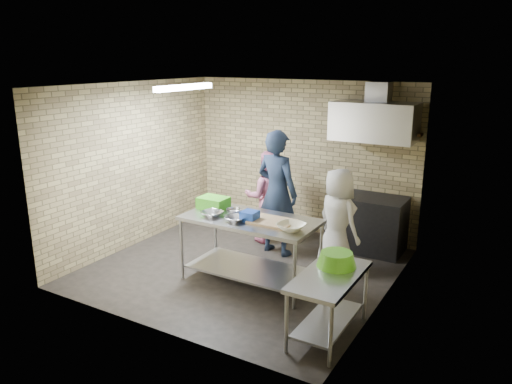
# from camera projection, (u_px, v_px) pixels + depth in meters

# --- Properties ---
(floor) EXTENTS (4.20, 4.20, 0.00)m
(floor) POSITION_uv_depth(u_px,v_px,m) (244.00, 267.00, 7.42)
(floor) COLOR black
(floor) RESTS_ON ground
(ceiling) EXTENTS (4.20, 4.20, 0.00)m
(ceiling) POSITION_uv_depth(u_px,v_px,m) (242.00, 85.00, 6.70)
(ceiling) COLOR black
(ceiling) RESTS_ON ground
(back_wall) EXTENTS (4.20, 0.06, 2.70)m
(back_wall) POSITION_uv_depth(u_px,v_px,m) (302.00, 157.00, 8.73)
(back_wall) COLOR tan
(back_wall) RESTS_ON ground
(front_wall) EXTENTS (4.20, 0.06, 2.70)m
(front_wall) POSITION_uv_depth(u_px,v_px,m) (147.00, 219.00, 5.40)
(front_wall) COLOR tan
(front_wall) RESTS_ON ground
(left_wall) EXTENTS (0.06, 4.00, 2.70)m
(left_wall) POSITION_uv_depth(u_px,v_px,m) (134.00, 165.00, 8.08)
(left_wall) COLOR tan
(left_wall) RESTS_ON ground
(right_wall) EXTENTS (0.06, 4.00, 2.70)m
(right_wall) POSITION_uv_depth(u_px,v_px,m) (388.00, 202.00, 6.04)
(right_wall) COLOR tan
(right_wall) RESTS_ON ground
(prep_table) EXTENTS (1.87, 0.94, 0.94)m
(prep_table) POSITION_uv_depth(u_px,v_px,m) (250.00, 250.00, 6.87)
(prep_table) COLOR #AAABB0
(prep_table) RESTS_ON floor
(side_counter) EXTENTS (0.60, 1.20, 0.75)m
(side_counter) POSITION_uv_depth(u_px,v_px,m) (328.00, 305.00, 5.53)
(side_counter) COLOR silver
(side_counter) RESTS_ON floor
(stove) EXTENTS (1.20, 0.70, 0.90)m
(stove) POSITION_uv_depth(u_px,v_px,m) (367.00, 223.00, 8.02)
(stove) COLOR black
(stove) RESTS_ON floor
(range_hood) EXTENTS (1.30, 0.60, 0.60)m
(range_hood) POSITION_uv_depth(u_px,v_px,m) (374.00, 122.00, 7.62)
(range_hood) COLOR silver
(range_hood) RESTS_ON back_wall
(hood_duct) EXTENTS (0.35, 0.30, 0.30)m
(hood_duct) POSITION_uv_depth(u_px,v_px,m) (379.00, 92.00, 7.63)
(hood_duct) COLOR #A5A8AD
(hood_duct) RESTS_ON back_wall
(wall_shelf) EXTENTS (0.80, 0.20, 0.04)m
(wall_shelf) POSITION_uv_depth(u_px,v_px,m) (396.00, 133.00, 7.68)
(wall_shelf) COLOR #3F2B19
(wall_shelf) RESTS_ON back_wall
(fluorescent_fixture) EXTENTS (0.10, 1.25, 0.08)m
(fluorescent_fixture) POSITION_uv_depth(u_px,v_px,m) (184.00, 87.00, 7.20)
(fluorescent_fixture) COLOR white
(fluorescent_fixture) RESTS_ON ceiling
(green_crate) EXTENTS (0.42, 0.31, 0.17)m
(green_crate) POSITION_uv_depth(u_px,v_px,m) (213.00, 203.00, 7.16)
(green_crate) COLOR green
(green_crate) RESTS_ON prep_table
(blue_tub) EXTENTS (0.21, 0.21, 0.14)m
(blue_tub) POSITION_uv_depth(u_px,v_px,m) (250.00, 216.00, 6.62)
(blue_tub) COLOR #1741B3
(blue_tub) RESTS_ON prep_table
(cutting_board) EXTENTS (0.57, 0.44, 0.03)m
(cutting_board) POSITION_uv_depth(u_px,v_px,m) (272.00, 222.00, 6.55)
(cutting_board) COLOR tan
(cutting_board) RESTS_ON prep_table
(mixing_bowl_a) EXTENTS (0.33, 0.33, 0.07)m
(mixing_bowl_a) POSITION_uv_depth(u_px,v_px,m) (212.00, 214.00, 6.81)
(mixing_bowl_a) COLOR silver
(mixing_bowl_a) RESTS_ON prep_table
(mixing_bowl_b) EXTENTS (0.25, 0.25, 0.07)m
(mixing_bowl_b) POSITION_uv_depth(u_px,v_px,m) (234.00, 211.00, 6.92)
(mixing_bowl_b) COLOR #ADAFB4
(mixing_bowl_b) RESTS_ON prep_table
(mixing_bowl_c) EXTENTS (0.30, 0.30, 0.07)m
(mixing_bowl_c) POSITION_uv_depth(u_px,v_px,m) (236.00, 219.00, 6.60)
(mixing_bowl_c) COLOR #B3B6BB
(mixing_bowl_c) RESTS_ON prep_table
(ceramic_bowl) EXTENTS (0.40, 0.40, 0.09)m
(ceramic_bowl) POSITION_uv_depth(u_px,v_px,m) (291.00, 227.00, 6.27)
(ceramic_bowl) COLOR #F2ECC1
(ceramic_bowl) RESTS_ON prep_table
(green_basin) EXTENTS (0.46, 0.46, 0.17)m
(green_basin) POSITION_uv_depth(u_px,v_px,m) (337.00, 259.00, 5.63)
(green_basin) COLOR #59C626
(green_basin) RESTS_ON side_counter
(bottle_red) EXTENTS (0.07, 0.07, 0.18)m
(bottle_red) POSITION_uv_depth(u_px,v_px,m) (381.00, 125.00, 7.78)
(bottle_red) COLOR #B22619
(bottle_red) RESTS_ON wall_shelf
(bottle_green) EXTENTS (0.06, 0.06, 0.15)m
(bottle_green) POSITION_uv_depth(u_px,v_px,m) (406.00, 128.00, 7.59)
(bottle_green) COLOR green
(bottle_green) RESTS_ON wall_shelf
(man_navy) EXTENTS (0.80, 0.60, 2.01)m
(man_navy) POSITION_uv_depth(u_px,v_px,m) (277.00, 193.00, 7.74)
(man_navy) COLOR #151D36
(man_navy) RESTS_ON floor
(woman_pink) EXTENTS (0.96, 0.90, 1.57)m
(woman_pink) POSITION_uv_depth(u_px,v_px,m) (267.00, 197.00, 8.30)
(woman_pink) COLOR #C7698E
(woman_pink) RESTS_ON floor
(woman_white) EXTENTS (0.89, 0.79, 1.54)m
(woman_white) POSITION_uv_depth(u_px,v_px,m) (338.00, 220.00, 7.17)
(woman_white) COLOR silver
(woman_white) RESTS_ON floor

